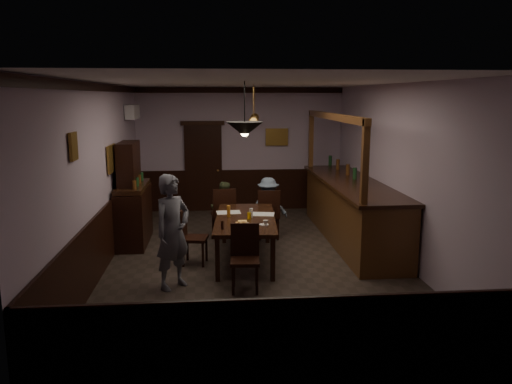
{
  "coord_description": "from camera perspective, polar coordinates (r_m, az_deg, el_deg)",
  "views": [
    {
      "loc": [
        -0.7,
        -8.15,
        2.78
      ],
      "look_at": [
        0.06,
        0.29,
        1.15
      ],
      "focal_mm": 35.0,
      "sensor_mm": 36.0,
      "label": 1
    }
  ],
  "objects": [
    {
      "name": "beer_glass",
      "position": [
        8.52,
        -3.15,
        -2.23
      ],
      "size": [
        0.06,
        0.06,
        0.2
      ],
      "primitive_type": "cylinder",
      "color": "#BF721E",
      "rests_on": "dining_table"
    },
    {
      "name": "napkin",
      "position": [
        8.25,
        -1.57,
        -3.35
      ],
      "size": [
        0.16,
        0.16,
        0.0
      ],
      "primitive_type": "cube",
      "rotation": [
        0.0,
        0.0,
        -0.07
      ],
      "color": "#FFC25D",
      "rests_on": "dining_table"
    },
    {
      "name": "room",
      "position": [
        8.28,
        -0.22,
        1.99
      ],
      "size": [
        5.01,
        8.01,
        3.01
      ],
      "color": "#2D2621",
      "rests_on": "ground"
    },
    {
      "name": "newspaper_left",
      "position": [
        8.87,
        -3.17,
        -2.34
      ],
      "size": [
        0.44,
        0.33,
        0.01
      ],
      "primitive_type": "cube",
      "rotation": [
        0.0,
        0.0,
        0.06
      ],
      "color": "silver",
      "rests_on": "dining_table"
    },
    {
      "name": "soda_can",
      "position": [
        8.36,
        -0.79,
        -2.74
      ],
      "size": [
        0.07,
        0.07,
        0.12
      ],
      "primitive_type": "cylinder",
      "color": "yellow",
      "rests_on": "dining_table"
    },
    {
      "name": "chair_far_right",
      "position": [
        9.8,
        1.47,
        -2.31
      ],
      "size": [
        0.45,
        0.45,
        0.99
      ],
      "rotation": [
        0.0,
        0.0,
        3.08
      ],
      "color": "black",
      "rests_on": "ground"
    },
    {
      "name": "pastry_ring_b",
      "position": [
        8.0,
        -1.49,
        -3.56
      ],
      "size": [
        0.13,
        0.13,
        0.04
      ],
      "primitive_type": "torus",
      "color": "#C68C47",
      "rests_on": "pastry_plate"
    },
    {
      "name": "pendant_brass_far",
      "position": [
        11.51,
        -0.15,
        8.49
      ],
      "size": [
        0.2,
        0.2,
        0.81
      ],
      "color": "#BF8C3F",
      "rests_on": "ground"
    },
    {
      "name": "picture_back",
      "position": [
        12.26,
        2.39,
        6.29
      ],
      "size": [
        0.55,
        0.04,
        0.42
      ],
      "color": "olive",
      "rests_on": "ground"
    },
    {
      "name": "water_glass",
      "position": [
        8.52,
        -0.54,
        -2.38
      ],
      "size": [
        0.06,
        0.06,
        0.15
      ],
      "primitive_type": "cylinder",
      "color": "silver",
      "rests_on": "dining_table"
    },
    {
      "name": "coffee_cup",
      "position": [
        7.97,
        1.08,
        -3.5
      ],
      "size": [
        0.09,
        0.09,
        0.07
      ],
      "primitive_type": "imported",
      "rotation": [
        0.0,
        0.0,
        -0.07
      ],
      "color": "white",
      "rests_on": "saucer"
    },
    {
      "name": "pepper_mill",
      "position": [
        7.76,
        -3.88,
        -3.77
      ],
      "size": [
        0.04,
        0.04,
        0.14
      ],
      "primitive_type": "cylinder",
      "color": "black",
      "rests_on": "dining_table"
    },
    {
      "name": "dining_table",
      "position": [
        8.52,
        -1.22,
        -3.35
      ],
      "size": [
        1.16,
        2.27,
        0.75
      ],
      "rotation": [
        0.0,
        0.0,
        -0.07
      ],
      "color": "black",
      "rests_on": "ground"
    },
    {
      "name": "saucer",
      "position": [
        8.01,
        0.92,
        -3.74
      ],
      "size": [
        0.15,
        0.15,
        0.01
      ],
      "primitive_type": "cylinder",
      "color": "white",
      "rests_on": "dining_table"
    },
    {
      "name": "newspaper_right",
      "position": [
        8.72,
        0.7,
        -2.55
      ],
      "size": [
        0.47,
        0.37,
        0.01
      ],
      "primitive_type": "cube",
      "rotation": [
        0.0,
        0.0,
        -0.18
      ],
      "color": "silver",
      "rests_on": "dining_table"
    },
    {
      "name": "ac_unit",
      "position": [
        11.18,
        -13.94,
        8.88
      ],
      "size": [
        0.2,
        0.85,
        0.3
      ],
      "color": "white",
      "rests_on": "ground"
    },
    {
      "name": "picture_left_small",
      "position": [
        6.81,
        -20.14,
        4.92
      ],
      "size": [
        0.04,
        0.28,
        0.36
      ],
      "color": "olive",
      "rests_on": "ground"
    },
    {
      "name": "person_seated_left",
      "position": [
        10.07,
        -3.73,
        -1.92
      ],
      "size": [
        0.58,
        0.47,
        1.1
      ],
      "primitive_type": "imported",
      "rotation": [
        0.0,
        0.0,
        3.03
      ],
      "color": "#485432",
      "rests_on": "ground"
    },
    {
      "name": "pastry_ring_a",
      "position": [
        7.98,
        -1.98,
        -3.6
      ],
      "size": [
        0.13,
        0.13,
        0.04
      ],
      "primitive_type": "torus",
      "color": "#C68C47",
      "rests_on": "pastry_plate"
    },
    {
      "name": "picture_left_large",
      "position": [
        9.19,
        -16.17,
        3.7
      ],
      "size": [
        0.04,
        0.62,
        0.48
      ],
      "color": "olive",
      "rests_on": "ground"
    },
    {
      "name": "sideboard",
      "position": [
        9.77,
        -13.92,
        -1.26
      ],
      "size": [
        0.53,
        1.47,
        1.94
      ],
      "color": "black",
      "rests_on": "ground"
    },
    {
      "name": "person_standing",
      "position": [
        7.36,
        -9.51,
        -4.52
      ],
      "size": [
        0.72,
        0.72,
        1.69
      ],
      "primitive_type": "imported",
      "rotation": [
        0.0,
        0.0,
        0.8
      ],
      "color": "#585964",
      "rests_on": "ground"
    },
    {
      "name": "chair_side",
      "position": [
        8.44,
        -7.56,
        -4.76
      ],
      "size": [
        0.47,
        0.47,
        0.95
      ],
      "rotation": [
        0.0,
        0.0,
        1.4
      ],
      "color": "black",
      "rests_on": "ground"
    },
    {
      "name": "person_seated_right",
      "position": [
        10.06,
        1.4,
        -1.68
      ],
      "size": [
        0.84,
        0.6,
        1.19
      ],
      "primitive_type": "imported",
      "rotation": [
        0.0,
        0.0,
        2.92
      ],
      "color": "slate",
      "rests_on": "ground"
    },
    {
      "name": "chair_near",
      "position": [
        7.3,
        -1.28,
        -7.11
      ],
      "size": [
        0.44,
        0.44,
        0.96
      ],
      "rotation": [
        0.0,
        0.0,
        -0.07
      ],
      "color": "black",
      "rests_on": "ground"
    },
    {
      "name": "door_back",
      "position": [
        12.23,
        -6.03,
        2.69
      ],
      "size": [
        0.9,
        0.06,
        2.1
      ],
      "primitive_type": "cube",
      "color": "black",
      "rests_on": "ground"
    },
    {
      "name": "chair_far_left",
      "position": [
        9.79,
        -3.71,
        -2.22
      ],
      "size": [
        0.5,
        0.5,
        1.03
      ],
      "rotation": [
        0.0,
        0.0,
        3.26
      ],
      "color": "black",
      "rests_on": "ground"
    },
    {
      "name": "bar_counter",
      "position": [
        9.88,
        10.82,
        -1.92
      ],
      "size": [
        1.02,
        4.4,
        2.46
      ],
      "color": "#432312",
      "rests_on": "ground"
    },
    {
      "name": "pendant_iron",
      "position": [
        7.48,
        -1.31,
        7.19
      ],
      "size": [
        0.56,
        0.56,
        0.81
      ],
      "color": "black",
      "rests_on": "ground"
    },
    {
      "name": "pendant_brass_mid",
      "position": [
        9.51,
        -0.31,
        7.98
      ],
      "size": [
        0.2,
        0.2,
        0.81
      ],
      "color": "#BF8C3F",
      "rests_on": "ground"
    },
    {
      "name": "pastry_plate",
      "position": [
        8.02,
        -1.33,
        -3.73
      ],
      "size": [
        0.22,
        0.22,
        0.01
      ],
      "primitive_type": "cylinder",
      "color": "white",
      "rests_on": "dining_table"
    }
  ]
}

